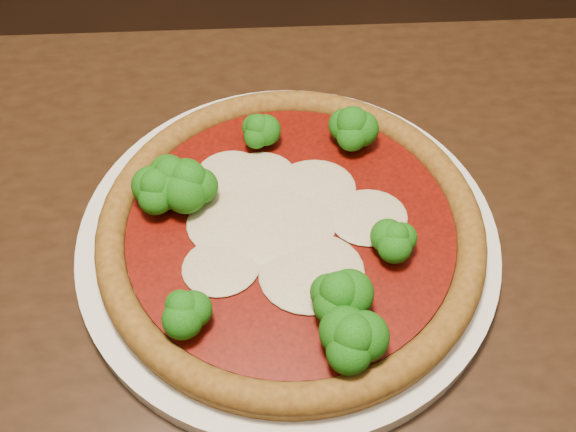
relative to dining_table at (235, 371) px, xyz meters
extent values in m
cube|color=black|center=(0.00, 0.00, 0.08)|extent=(1.43, 0.93, 0.04)
cylinder|color=silver|center=(0.06, 0.06, 0.11)|extent=(0.34, 0.34, 0.02)
cylinder|color=brown|center=(0.06, 0.05, 0.12)|extent=(0.30, 0.30, 0.01)
torus|color=brown|center=(0.06, 0.05, 0.13)|extent=(0.31, 0.31, 0.02)
cylinder|color=#6A0C05|center=(0.06, 0.05, 0.13)|extent=(0.26, 0.26, 0.00)
ellipsoid|color=beige|center=(0.02, 0.06, 0.13)|extent=(0.07, 0.07, 0.01)
ellipsoid|color=beige|center=(0.07, 0.01, 0.13)|extent=(0.08, 0.07, 0.01)
ellipsoid|color=beige|center=(0.09, 0.08, 0.13)|extent=(0.07, 0.06, 0.01)
ellipsoid|color=beige|center=(0.05, 0.06, 0.13)|extent=(0.09, 0.08, 0.01)
ellipsoid|color=beige|center=(0.12, 0.05, 0.13)|extent=(0.06, 0.06, 0.01)
ellipsoid|color=beige|center=(0.00, 0.03, 0.13)|extent=(0.06, 0.05, 0.00)
ellipsoid|color=beige|center=(0.05, 0.11, 0.13)|extent=(0.06, 0.06, 0.00)
ellipsoid|color=beige|center=(0.02, 0.11, 0.13)|extent=(0.06, 0.05, 0.00)
ellipsoid|color=#208615|center=(0.05, 0.14, 0.15)|extent=(0.04, 0.04, 0.03)
ellipsoid|color=#208615|center=(0.13, 0.01, 0.15)|extent=(0.04, 0.04, 0.03)
ellipsoid|color=#208615|center=(0.08, -0.03, 0.16)|extent=(0.05, 0.05, 0.04)
ellipsoid|color=#208615|center=(0.13, 0.13, 0.16)|extent=(0.05, 0.05, 0.04)
ellipsoid|color=#208615|center=(-0.03, -0.02, 0.15)|extent=(0.04, 0.04, 0.03)
ellipsoid|color=#208615|center=(-0.04, 0.09, 0.16)|extent=(0.04, 0.04, 0.04)
ellipsoid|color=#208615|center=(-0.02, 0.10, 0.16)|extent=(0.05, 0.05, 0.04)
ellipsoid|color=#208615|center=(-0.01, 0.09, 0.16)|extent=(0.05, 0.05, 0.04)
ellipsoid|color=#208615|center=(0.08, -0.06, 0.16)|extent=(0.05, 0.05, 0.04)
camera|label=1|loc=(0.00, -0.24, 0.54)|focal=40.00mm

